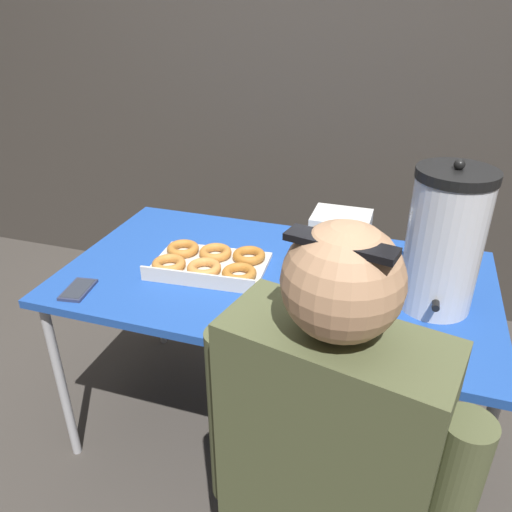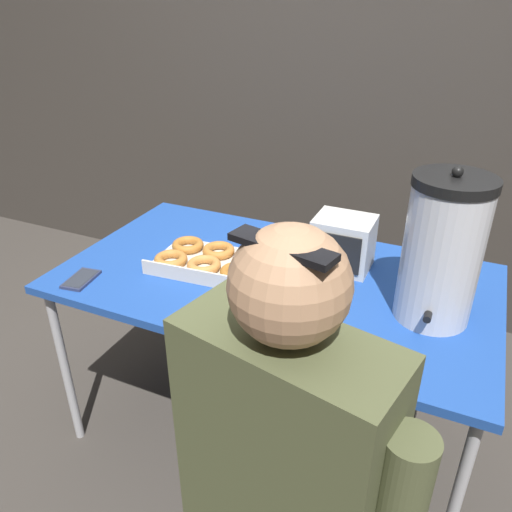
% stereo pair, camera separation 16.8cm
% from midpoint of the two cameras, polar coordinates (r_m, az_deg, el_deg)
% --- Properties ---
extents(ground_plane, '(12.00, 12.00, 0.00)m').
position_cam_midpoint_polar(ground_plane, '(2.14, -0.52, -18.80)').
color(ground_plane, '#3D3833').
extents(back_wall, '(6.00, 0.11, 2.57)m').
position_cam_midpoint_polar(back_wall, '(2.58, 7.96, 21.81)').
color(back_wall, '#38332D').
rests_on(back_wall, ground).
extents(folding_table, '(1.44, 0.81, 0.71)m').
position_cam_midpoint_polar(folding_table, '(1.71, -0.61, -3.42)').
color(folding_table, '#1E479E').
rests_on(folding_table, ground).
extents(donut_box, '(0.41, 0.30, 0.05)m').
position_cam_midpoint_polar(donut_box, '(1.74, -8.13, -0.85)').
color(donut_box, beige).
rests_on(donut_box, folding_table).
extents(coffee_urn, '(0.22, 0.25, 0.46)m').
position_cam_midpoint_polar(coffee_urn, '(1.50, 17.78, 1.55)').
color(coffee_urn, silver).
rests_on(coffee_urn, folding_table).
extents(cell_phone, '(0.09, 0.14, 0.01)m').
position_cam_midpoint_polar(cell_phone, '(1.73, -22.34, -3.66)').
color(cell_phone, '#2D334C').
rests_on(cell_phone, folding_table).
extents(space_heater, '(0.20, 0.17, 0.18)m').
position_cam_midpoint_polar(space_heater, '(1.74, 6.84, 1.92)').
color(space_heater, silver).
rests_on(space_heater, folding_table).
extents(person_seated, '(0.56, 0.30, 1.23)m').
position_cam_midpoint_polar(person_seated, '(1.20, 3.18, -25.86)').
color(person_seated, '#33332D').
rests_on(person_seated, ground).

